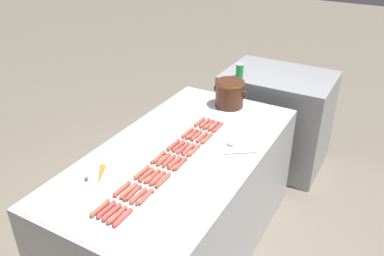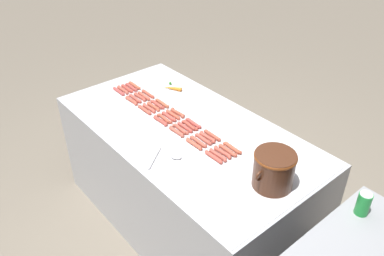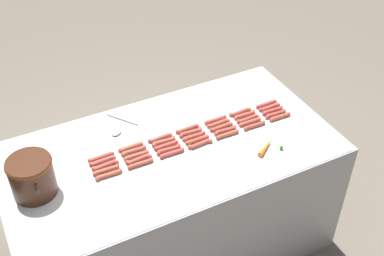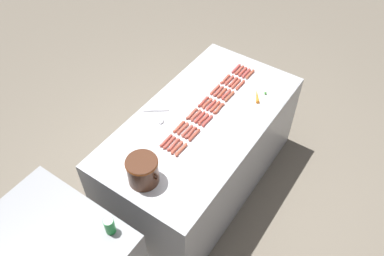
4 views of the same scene
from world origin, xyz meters
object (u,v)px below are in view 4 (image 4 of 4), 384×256
object	(u,v)px
hot_dog_22	(229,80)
hot_dog_27	(169,143)
hot_dog_8	(236,84)
hot_dog_11	(203,119)
hot_dog_18	(200,117)
hot_dog_28	(236,69)
hot_dog_29	(225,79)
carrot	(258,96)
hot_dog_10	(215,106)
hot_dog_15	(233,82)
bean_pot	(142,169)
soda_can	(110,226)
hot_dog_9	(226,94)
hot_dog_25	(196,115)
hot_dog_30	(215,90)
hot_dog_0	(250,74)
hot_dog_34	(166,141)
hot_dog_31	(203,102)
serving_spoon	(159,117)
hot_dog_20	(174,145)
hot_dog_6	(181,150)
hot_dog_16	(222,93)
hot_dog_13	(177,147)
hot_dog_17	(211,105)
hot_dog_4	(207,121)
hot_dog_5	(194,135)
hot_dog_1	(240,85)
hot_dog_24	(207,103)
hot_dog_12	(191,133)
hot_dog_33	(179,127)
hot_dog_3	(219,108)
hot_dog_7	(246,73)
hot_dog_2	(230,96)
hot_dog_32	(192,114)

from	to	relation	value
hot_dog_22	hot_dog_27	bearing A→B (deg)	89.96
hot_dog_8	hot_dog_11	distance (m)	0.54
hot_dog_18	hot_dog_28	distance (m)	0.74
hot_dog_29	carrot	size ratio (longest dim) A/B	0.93
hot_dog_22	hot_dog_28	xyz separation A→B (m)	(0.03, -0.18, 0.00)
hot_dog_8	hot_dog_10	world-z (taller)	same
hot_dog_15	bean_pot	world-z (taller)	bean_pot
hot_dog_8	hot_dog_29	size ratio (longest dim) A/B	1.00
hot_dog_8	hot_dog_27	world-z (taller)	same
hot_dog_18	soda_can	bearing A→B (deg)	95.98
hot_dog_9	hot_dog_25	world-z (taller)	same
hot_dog_30	soda_can	size ratio (longest dim) A/B	1.23
hot_dog_0	hot_dog_34	xyz separation A→B (m)	(0.15, 1.10, 0.00)
hot_dog_31	serving_spoon	size ratio (longest dim) A/B	0.64
hot_dog_15	hot_dog_20	size ratio (longest dim) A/B	1.00
hot_dog_6	hot_dog_25	bearing A→B (deg)	-72.80
hot_dog_8	hot_dog_11	bearing A→B (deg)	90.41
hot_dog_6	hot_dog_8	world-z (taller)	same
hot_dog_8	hot_dog_16	xyz separation A→B (m)	(0.04, 0.18, 0.00)
soda_can	hot_dog_13	bearing A→B (deg)	-83.86
hot_dog_20	hot_dog_30	world-z (taller)	same
hot_dog_17	hot_dog_28	distance (m)	0.56
carrot	hot_dog_6	bearing A→B (deg)	77.43
hot_dog_13	hot_dog_31	world-z (taller)	same
hot_dog_4	hot_dog_34	xyz separation A→B (m)	(0.15, 0.37, 0.00)
hot_dog_18	hot_dog_25	size ratio (longest dim) A/B	1.00
hot_dog_5	soda_can	distance (m)	1.02
hot_dog_15	hot_dog_27	world-z (taller)	same
hot_dog_18	hot_dog_10	bearing A→B (deg)	-101.69
carrot	hot_dog_20	bearing A→B (deg)	72.54
hot_dog_1	hot_dog_13	xyz separation A→B (m)	(0.04, 0.92, 0.00)
hot_dog_28	hot_dog_27	bearing A→B (deg)	91.73
hot_dog_8	soda_can	distance (m)	1.75
hot_dog_17	hot_dog_9	bearing A→B (deg)	-101.10
hot_dog_24	carrot	size ratio (longest dim) A/B	0.93
hot_dog_0	hot_dog_9	distance (m)	0.37
hot_dog_27	carrot	distance (m)	0.93
hot_dog_12	hot_dog_33	size ratio (longest dim) A/B	1.00
hot_dog_3	hot_dog_12	world-z (taller)	same
hot_dog_10	hot_dog_12	distance (m)	0.37
hot_dog_8	carrot	xyz separation A→B (m)	(-0.24, 0.04, 0.00)
hot_dog_18	hot_dog_20	world-z (taller)	same
hot_dog_30	hot_dog_33	xyz separation A→B (m)	(-0.00, 0.55, 0.00)
hot_dog_6	hot_dog_15	world-z (taller)	same
hot_dog_7	hot_dog_12	bearing A→B (deg)	89.93
hot_dog_29	hot_dog_34	distance (m)	0.91
hot_dog_5	hot_dog_2	bearing A→B (deg)	-89.87
hot_dog_9	hot_dog_28	bearing A→B (deg)	-73.12
hot_dog_0	hot_dog_13	bearing A→B (deg)	88.05
hot_dog_7	hot_dog_32	xyz separation A→B (m)	(0.11, 0.73, 0.00)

